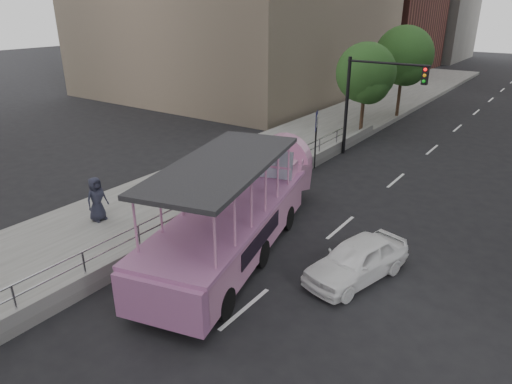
{
  "coord_description": "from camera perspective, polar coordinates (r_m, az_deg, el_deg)",
  "views": [
    {
      "loc": [
        7.18,
        -10.22,
        7.7
      ],
      "look_at": [
        -1.47,
        2.03,
        1.5
      ],
      "focal_mm": 32.0,
      "sensor_mm": 36.0,
      "label": 1
    }
  ],
  "objects": [
    {
      "name": "street_tree_far",
      "position": [
        33.93,
        18.08,
        15.65
      ],
      "size": [
        3.97,
        3.97,
        6.45
      ],
      "color": "#332017",
      "rests_on": "ground"
    },
    {
      "name": "car",
      "position": [
        14.11,
        12.5,
        -8.23
      ],
      "size": [
        2.4,
        3.94,
        1.26
      ],
      "primitive_type": "imported",
      "rotation": [
        0.0,
        0.0,
        -0.27
      ],
      "color": "white",
      "rests_on": "ground"
    },
    {
      "name": "kerb_wall",
      "position": [
        17.54,
        -4.48,
        -1.94
      ],
      "size": [
        0.24,
        30.0,
        0.36
      ],
      "primitive_type": "cube",
      "color": "#A2A29D",
      "rests_on": "sidewalk"
    },
    {
      "name": "pedestrian_far",
      "position": [
        17.58,
        -19.3,
        -0.83
      ],
      "size": [
        0.56,
        0.84,
        1.67
      ],
      "primitive_type": "imported",
      "rotation": [
        0.0,
        0.0,
        1.53
      ],
      "color": "#272939",
      "rests_on": "sidewalk"
    },
    {
      "name": "duck_boat",
      "position": [
        15.42,
        -1.75,
        -2.23
      ],
      "size": [
        4.89,
        10.57,
        3.42
      ],
      "color": "black",
      "rests_on": "ground"
    },
    {
      "name": "parking_sign",
      "position": [
        22.82,
        7.51,
        7.29
      ],
      "size": [
        0.25,
        0.62,
        2.91
      ],
      "color": "black",
      "rests_on": "ground"
    },
    {
      "name": "guardrail",
      "position": [
        17.28,
        -4.54,
        0.06
      ],
      "size": [
        0.07,
        22.0,
        0.71
      ],
      "color": "silver",
      "rests_on": "kerb_wall"
    },
    {
      "name": "traffic_signal",
      "position": [
        24.76,
        13.96,
        12.02
      ],
      "size": [
        4.2,
        0.32,
        5.2
      ],
      "color": "black",
      "rests_on": "ground"
    },
    {
      "name": "street_tree_near",
      "position": [
        28.44,
        13.65,
        13.99
      ],
      "size": [
        3.52,
        3.52,
        5.72
      ],
      "color": "#332017",
      "rests_on": "ground"
    },
    {
      "name": "sidewalk",
      "position": [
        25.16,
        2.51,
        4.95
      ],
      "size": [
        5.5,
        80.0,
        0.3
      ],
      "primitive_type": "cube",
      "color": "#A4A49E",
      "rests_on": "ground"
    },
    {
      "name": "ground",
      "position": [
        14.68,
        0.11,
        -9.21
      ],
      "size": [
        160.0,
        160.0,
        0.0
      ],
      "primitive_type": "plane",
      "color": "black"
    }
  ]
}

